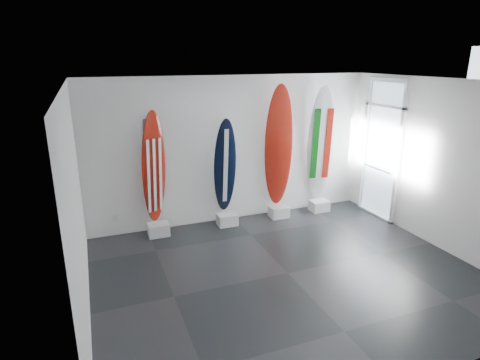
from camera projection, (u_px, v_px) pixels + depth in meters
name	position (u px, v px, depth m)	size (l,w,h in m)	color
floor	(288.00, 273.00, 6.45)	(6.00, 6.00, 0.00)	black
ceiling	(295.00, 82.00, 5.56)	(6.00, 6.00, 0.00)	white
wall_back	(234.00, 150.00, 8.23)	(6.00, 6.00, 0.00)	white
wall_front	(417.00, 260.00, 3.77)	(6.00, 6.00, 0.00)	white
wall_left	(77.00, 211.00, 4.97)	(5.00, 5.00, 0.00)	white
wall_right	(442.00, 166.00, 7.04)	(5.00, 5.00, 0.00)	white
display_block_usa	(159.00, 230.00, 7.77)	(0.40, 0.30, 0.24)	silver
surfboard_usa	(154.00, 168.00, 7.50)	(0.50, 0.08, 2.20)	maroon
display_block_navy	(227.00, 219.00, 8.26)	(0.40, 0.30, 0.24)	silver
surfboard_navy	(225.00, 166.00, 8.02)	(0.45, 0.08, 2.00)	black
display_block_swiss	(279.00, 212.00, 8.67)	(0.40, 0.30, 0.24)	silver
surfboard_swiss	(279.00, 147.00, 8.34)	(0.59, 0.08, 2.60)	maroon
display_block_italy	(319.00, 206.00, 9.02)	(0.40, 0.30, 0.24)	silver
surfboard_italy	(320.00, 144.00, 8.70)	(0.58, 0.08, 2.57)	white
wall_outlet	(115.00, 219.00, 7.71)	(0.09, 0.02, 0.13)	silver
glass_door	(381.00, 151.00, 8.43)	(0.12, 1.16, 2.85)	white
balcony	(424.00, 186.00, 9.16)	(2.80, 2.20, 1.20)	slate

